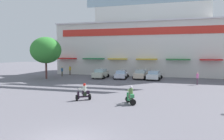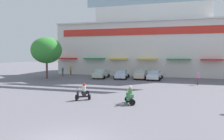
# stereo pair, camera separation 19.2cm
# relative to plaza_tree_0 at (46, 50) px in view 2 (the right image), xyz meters

# --- Properties ---
(ground_plane) EXTENTS (128.00, 128.00, 0.00)m
(ground_plane) POSITION_rel_plaza_tree_0_xyz_m (15.56, -9.33, -4.65)
(ground_plane) COLOR slate
(colonial_building) EXTENTS (36.10, 19.26, 21.18)m
(colonial_building) POSITION_rel_plaza_tree_0_xyz_m (15.56, 14.71, 4.28)
(colonial_building) COLOR silver
(colonial_building) RESTS_ON ground
(plaza_tree_0) EXTENTS (5.05, 4.70, 6.79)m
(plaza_tree_0) POSITION_rel_plaza_tree_0_xyz_m (0.00, 0.00, 0.00)
(plaza_tree_0) COLOR brown
(plaza_tree_0) RESTS_ON ground
(parked_car_0) EXTENTS (2.41, 4.49, 1.53)m
(parked_car_0) POSITION_rel_plaza_tree_0_xyz_m (8.28, 3.25, -3.87)
(parked_car_0) COLOR beige
(parked_car_0) RESTS_ON ground
(parked_car_1) EXTENTS (2.55, 4.42, 1.38)m
(parked_car_1) POSITION_rel_plaza_tree_0_xyz_m (11.73, 3.58, -3.94)
(parked_car_1) COLOR silver
(parked_car_1) RESTS_ON ground
(parked_car_2) EXTENTS (2.42, 4.14, 1.54)m
(parked_car_2) POSITION_rel_plaza_tree_0_xyz_m (14.91, 4.09, -3.87)
(parked_car_2) COLOR beige
(parked_car_2) RESTS_ON ground
(parked_car_3) EXTENTS (2.53, 4.42, 1.44)m
(parked_car_3) POSITION_rel_plaza_tree_0_xyz_m (17.05, 3.59, -3.91)
(parked_car_3) COLOR white
(parked_car_3) RESTS_ON ground
(scooter_rider_2) EXTENTS (1.14, 1.46, 1.55)m
(scooter_rider_2) POSITION_rel_plaza_tree_0_xyz_m (16.81, -13.40, -4.00)
(scooter_rider_2) COLOR black
(scooter_rider_2) RESTS_ON ground
(scooter_rider_5) EXTENTS (1.37, 1.23, 1.53)m
(scooter_rider_5) POSITION_rel_plaza_tree_0_xyz_m (12.46, -13.21, -4.02)
(scooter_rider_5) COLOR black
(scooter_rider_5) RESTS_ON ground
(pedestrian_0) EXTENTS (0.43, 0.43, 1.77)m
(pedestrian_0) POSITION_rel_plaza_tree_0_xyz_m (1.00, 6.36, -3.64)
(pedestrian_0) COLOR brown
(pedestrian_0) RESTS_ON ground
(pedestrian_1) EXTENTS (0.45, 0.45, 1.72)m
(pedestrian_1) POSITION_rel_plaza_tree_0_xyz_m (0.74, 3.81, -3.67)
(pedestrian_1) COLOR #545141
(pedestrian_1) RESTS_ON ground
(pedestrian_2) EXTENTS (0.43, 0.43, 1.66)m
(pedestrian_2) POSITION_rel_plaza_tree_0_xyz_m (23.12, -0.25, -3.69)
(pedestrian_2) COLOR #543F4E
(pedestrian_2) RESTS_ON ground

